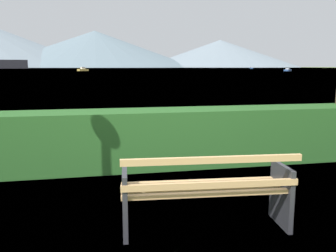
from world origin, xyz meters
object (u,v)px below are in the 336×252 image
(park_bench, at_px, (206,192))
(tender_far, at_px, (288,70))
(sailboat_mid, at_px, (251,68))
(fishing_boat_near, at_px, (83,70))

(park_bench, xyz_separation_m, tender_far, (66.49, 114.50, -0.05))
(tender_far, bearing_deg, sailboat_mid, 71.63)
(fishing_boat_near, distance_m, sailboat_mid, 145.61)
(park_bench, bearing_deg, tender_far, 59.86)
(park_bench, height_order, fishing_boat_near, fishing_boat_near)
(sailboat_mid, bearing_deg, fishing_boat_near, -138.87)
(fishing_boat_near, bearing_deg, tender_far, -13.91)
(fishing_boat_near, bearing_deg, park_bench, -87.63)
(fishing_boat_near, bearing_deg, sailboat_mid, 41.13)
(fishing_boat_near, height_order, sailboat_mid, sailboat_mid)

